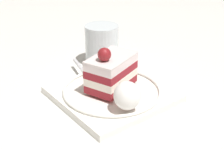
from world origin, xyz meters
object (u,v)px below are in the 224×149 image
(cake_slice, at_px, (111,71))
(drink_glass_near, at_px, (102,47))
(whipped_cream_dollop, at_px, (127,96))
(fork, at_px, (84,71))
(dessert_plate, at_px, (112,93))

(cake_slice, distance_m, drink_glass_near, 0.16)
(cake_slice, xyz_separation_m, whipped_cream_dollop, (-0.04, -0.07, -0.01))
(cake_slice, distance_m, whipped_cream_dollop, 0.08)
(cake_slice, height_order, fork, cake_slice)
(fork, bearing_deg, whipped_cream_dollop, -108.41)
(fork, bearing_deg, drink_glass_near, 18.58)
(whipped_cream_dollop, height_order, fork, whipped_cream_dollop)
(drink_glass_near, bearing_deg, dessert_plate, -131.48)
(whipped_cream_dollop, bearing_deg, drink_glass_near, 52.23)
(dessert_plate, bearing_deg, whipped_cream_dollop, -119.68)
(whipped_cream_dollop, bearing_deg, cake_slice, 59.93)
(dessert_plate, relative_size, cake_slice, 2.27)
(dessert_plate, relative_size, fork, 2.01)
(cake_slice, xyz_separation_m, drink_glass_near, (0.11, 0.12, -0.01))
(fork, relative_size, drink_glass_near, 1.28)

